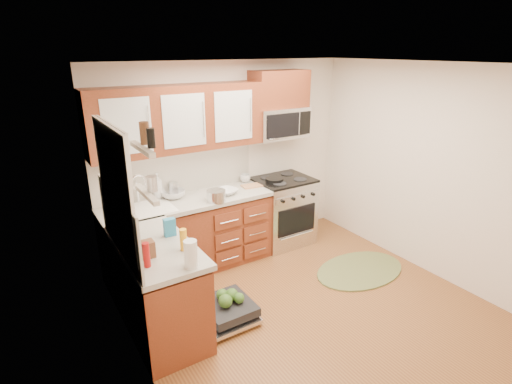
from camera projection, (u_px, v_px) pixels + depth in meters
floor at (308, 307)px, 4.30m from camera, size 3.50×3.50×0.00m
ceiling at (321, 64)px, 3.45m from camera, size 3.50×3.50×0.00m
wall_back at (228, 159)px, 5.26m from camera, size 3.50×0.04×2.50m
wall_front at (496, 284)px, 2.48m from camera, size 3.50×0.04×2.50m
wall_left at (134, 244)px, 3.00m from camera, size 0.04×3.50×2.50m
wall_right at (427, 171)px, 4.75m from camera, size 0.04×3.50×2.50m
base_cabinet_back at (190, 237)px, 4.94m from camera, size 2.05×0.60×0.85m
base_cabinet_left at (158, 291)px, 3.84m from camera, size 0.60×1.25×0.85m
countertop_back at (188, 202)px, 4.77m from camera, size 2.07×0.64×0.05m
countertop_left at (155, 247)px, 3.69m from camera, size 0.64×1.27×0.05m
backsplash_back at (177, 171)px, 4.90m from camera, size 2.05×0.02×0.57m
backsplash_left at (119, 224)px, 3.43m from camera, size 0.02×1.25×0.57m
upper_cabinets at (178, 119)px, 4.55m from camera, size 2.05×0.35×0.75m
cabinet_over_mw at (279, 89)px, 5.16m from camera, size 0.76×0.35×0.47m
range at (283, 211)px, 5.61m from camera, size 0.76×0.64×0.95m
microwave at (280, 123)px, 5.29m from camera, size 0.76×0.38×0.40m
sink at (146, 219)px, 4.53m from camera, size 0.62×0.50×0.26m
dishwasher at (224, 312)px, 4.07m from camera, size 0.70×0.60×0.20m
window at (115, 187)px, 3.30m from camera, size 0.03×1.05×1.05m
window_blind at (113, 148)px, 3.20m from camera, size 0.02×0.96×0.40m
shelf_upper at (142, 149)px, 2.46m from camera, size 0.04×0.40×0.03m
shelf_lower at (147, 194)px, 2.56m from camera, size 0.04×0.40×0.03m
rug at (360, 270)px, 5.00m from camera, size 1.45×1.23×0.02m
skillet at (274, 180)px, 5.33m from camera, size 0.28×0.28×0.04m
stock_pot at (216, 196)px, 4.70m from camera, size 0.29×0.29×0.13m
cutting_board at (252, 186)px, 5.22m from camera, size 0.27×0.19×0.02m
canister at (174, 189)px, 4.86m from camera, size 0.15×0.15×0.18m
paper_towel_roll at (191, 254)px, 3.27m from camera, size 0.11×0.11×0.24m
mustard_bottle at (183, 240)px, 3.55m from camera, size 0.07×0.07×0.20m
red_bottle at (146, 255)px, 3.28m from camera, size 0.06×0.06×0.22m
wooden_box at (146, 250)px, 3.44m from camera, size 0.15×0.11×0.15m
blue_carton at (170, 227)px, 3.83m from camera, size 0.11×0.07×0.18m
bowl_a at (227, 192)px, 4.94m from camera, size 0.33×0.33×0.06m
bowl_b at (173, 194)px, 4.82m from camera, size 0.33×0.33×0.09m
cup at (245, 178)px, 5.38m from camera, size 0.14×0.14×0.11m
soap_bottle_a at (158, 186)px, 4.76m from camera, size 0.16×0.16×0.31m
soap_bottle_b at (128, 232)px, 3.74m from camera, size 0.09×0.09×0.17m
soap_bottle_c at (120, 222)px, 3.97m from camera, size 0.15×0.15×0.15m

